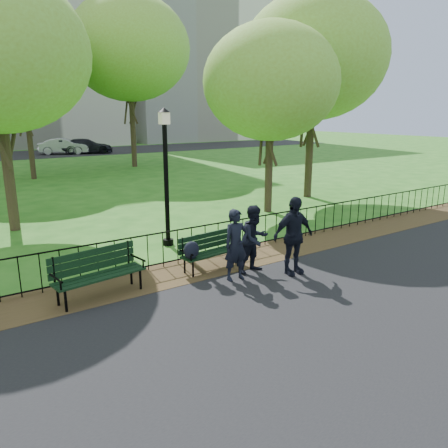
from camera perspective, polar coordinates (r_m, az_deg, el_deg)
ground at (r=9.91m, az=4.76°, el=-7.36°), size 120.00×120.00×0.00m
asphalt_path at (r=7.84m, az=21.16°, el=-14.49°), size 60.00×9.20×0.01m
dirt_strip at (r=11.03m, az=-0.18°, el=-4.94°), size 60.00×1.60×0.01m
far_street at (r=42.66m, az=-26.74°, el=7.97°), size 70.00×9.00×0.01m
iron_fence at (r=11.28m, az=-1.61°, el=-1.91°), size 24.06×0.06×1.00m
apartment_east at (r=64.19m, az=-4.76°, el=21.82°), size 20.00×15.00×24.00m
park_bench_main at (r=10.24m, az=-2.87°, el=-3.19°), size 1.72×0.67×0.93m
park_bench_left_a at (r=9.23m, az=-16.25°, el=-5.57°), size 1.92×0.82×1.06m
lamppost at (r=12.10m, az=-7.59°, el=6.66°), size 0.34×0.34×3.79m
tree_near_e at (r=16.34m, az=6.16°, el=17.92°), size 4.85×4.85×6.76m
tree_mid_e at (r=19.70m, az=11.66°, el=20.57°), size 6.08×6.08×8.47m
tree_far_c at (r=26.93m, az=-24.97°, el=18.87°), size 6.57×6.57×9.16m
tree_far_e at (r=31.20m, az=-12.33°, el=21.52°), size 7.95×7.95×11.09m
person_left at (r=9.67m, az=1.58°, el=-2.75°), size 0.62×0.43×1.61m
person_mid at (r=10.16m, az=4.04°, el=-1.96°), size 0.81×0.48×1.60m
person_right at (r=10.11m, az=9.04°, el=-1.53°), size 1.10×0.54×1.82m
sedan_silver at (r=42.08m, az=-20.15°, el=9.52°), size 4.53×3.06×1.41m
sedan_dark at (r=42.08m, az=-17.54°, el=9.68°), size 4.92×3.13×1.33m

